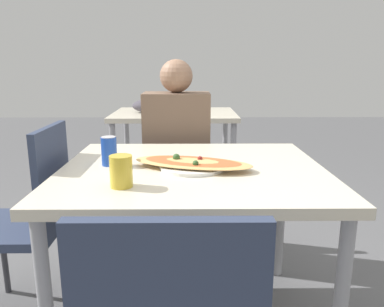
{
  "coord_description": "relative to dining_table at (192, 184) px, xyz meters",
  "views": [
    {
      "loc": [
        -0.02,
        -1.53,
        1.19
      ],
      "look_at": [
        -0.0,
        -0.01,
        0.82
      ],
      "focal_mm": 35.0,
      "sensor_mm": 36.0,
      "label": 1
    }
  ],
  "objects": [
    {
      "name": "pizza_main",
      "position": [
        -0.0,
        -0.02,
        0.1
      ],
      "size": [
        0.54,
        0.34,
        0.06
      ],
      "color": "white",
      "rests_on": "dining_table"
    },
    {
      "name": "person_seated",
      "position": [
        -0.09,
        0.69,
        0.03
      ],
      "size": [
        0.4,
        0.27,
        1.22
      ],
      "rotation": [
        0.0,
        0.0,
        3.14
      ],
      "color": "#2D2D38",
      "rests_on": "ground_plane"
    },
    {
      "name": "drink_glass",
      "position": [
        -0.25,
        -0.26,
        0.13
      ],
      "size": [
        0.08,
        0.08,
        0.11
      ],
      "color": "gold",
      "rests_on": "dining_table"
    },
    {
      "name": "dining_table",
      "position": [
        0.0,
        0.0,
        0.0
      ],
      "size": [
        1.11,
        0.95,
        0.76
      ],
      "color": "beige",
      "rests_on": "ground_plane"
    },
    {
      "name": "soda_can",
      "position": [
        -0.36,
        0.03,
        0.14
      ],
      "size": [
        0.07,
        0.07,
        0.12
      ],
      "color": "#1E47B2",
      "rests_on": "dining_table"
    },
    {
      "name": "chair_far_seated",
      "position": [
        -0.09,
        0.81,
        -0.17
      ],
      "size": [
        0.4,
        0.4,
        0.92
      ],
      "rotation": [
        0.0,
        0.0,
        3.14
      ],
      "color": "#2D3851",
      "rests_on": "ground_plane"
    },
    {
      "name": "background_table",
      "position": [
        -0.18,
        1.85,
        0.02
      ],
      "size": [
        1.1,
        0.8,
        0.88
      ],
      "color": "beige",
      "rests_on": "ground_plane"
    },
    {
      "name": "chair_side_left",
      "position": [
        -0.74,
        0.09,
        -0.17
      ],
      "size": [
        0.4,
        0.4,
        0.92
      ],
      "rotation": [
        0.0,
        0.0,
        1.57
      ],
      "color": "#2D3851",
      "rests_on": "ground_plane"
    }
  ]
}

